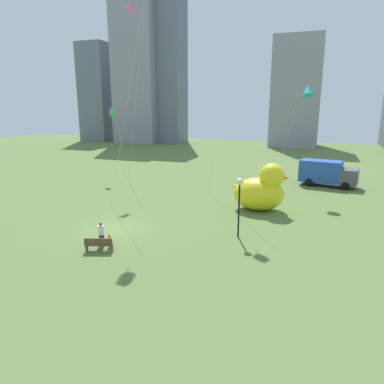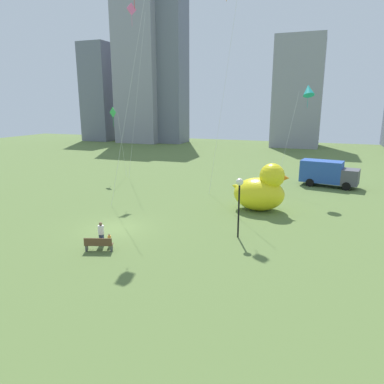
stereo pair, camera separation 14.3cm
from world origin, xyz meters
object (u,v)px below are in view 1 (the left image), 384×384
object	(u,v)px
box_truck	(327,173)
kite_teal	(308,90)
lamppost	(239,191)
park_bench	(99,244)
kite_green	(112,115)
kite_pink	(131,22)
giant_inflatable_duck	(261,190)
person_child	(110,240)
person_adult	(101,233)

from	to	relation	value
box_truck	kite_teal	xyz separation A→B (m)	(-2.53, -4.06, 8.84)
lamppost	kite_teal	xyz separation A→B (m)	(3.25, 14.92, 7.00)
park_bench	box_truck	xyz separation A→B (m)	(13.39, 24.37, 0.97)
park_bench	kite_green	bearing A→B (deg)	119.19
box_truck	park_bench	bearing A→B (deg)	-118.79
kite_pink	park_bench	bearing A→B (deg)	-67.77
giant_inflatable_duck	kite_green	world-z (taller)	kite_green
kite_teal	giant_inflatable_duck	bearing A→B (deg)	-110.28
park_bench	kite_pink	distance (m)	27.75
person_child	lamppost	bearing A→B (deg)	31.50
lamppost	kite_teal	size ratio (longest dim) A/B	0.38
kite_pink	person_adult	bearing A→B (deg)	-67.83
park_bench	person_child	distance (m)	0.90
box_truck	kite_teal	distance (m)	10.05
person_adult	kite_teal	size ratio (longest dim) A/B	0.14
person_adult	kite_green	distance (m)	23.23
kite_pink	person_child	bearing A→B (deg)	-66.30
park_bench	kite_green	xyz separation A→B (m)	(-11.29, 20.21, 7.26)
lamppost	kite_teal	bearing A→B (deg)	77.73
giant_inflatable_duck	lamppost	world-z (taller)	lamppost
person_adult	giant_inflatable_duck	size ratio (longest dim) A/B	0.31
kite_pink	kite_teal	bearing A→B (deg)	0.60
person_child	box_truck	xyz separation A→B (m)	(13.16, 23.50, 0.97)
box_truck	person_adult	bearing A→B (deg)	-120.39
kite_green	box_truck	bearing A→B (deg)	9.57
person_child	kite_teal	size ratio (longest dim) A/B	0.08
person_adult	box_truck	xyz separation A→B (m)	(13.78, 23.49, 0.58)
box_truck	person_child	bearing A→B (deg)	-119.25
kite_teal	park_bench	bearing A→B (deg)	-118.14
person_child	box_truck	distance (m)	26.96
lamppost	box_truck	bearing A→B (deg)	73.06
person_child	box_truck	bearing A→B (deg)	60.75
park_bench	person_child	size ratio (longest dim) A/B	2.06
lamppost	kite_pink	world-z (taller)	kite_pink
kite_teal	kite_pink	bearing A→B (deg)	-179.40
lamppost	kite_green	world-z (taller)	kite_green
person_adult	giant_inflatable_duck	world-z (taller)	giant_inflatable_duck
person_child	kite_green	size ratio (longest dim) A/B	0.10
kite_teal	person_child	bearing A→B (deg)	-118.67
lamppost	kite_teal	world-z (taller)	kite_teal
person_adult	box_truck	world-z (taller)	box_truck
person_adult	kite_pink	xyz separation A→B (m)	(-7.84, 19.23, 16.88)
person_adult	lamppost	xyz separation A→B (m)	(8.00, 4.51, 2.42)
box_truck	kite_pink	xyz separation A→B (m)	(-21.61, -4.26, 16.30)
person_child	lamppost	world-z (taller)	lamppost
lamppost	kite_green	xyz separation A→B (m)	(-18.91, 14.82, 4.45)
box_truck	kite_green	world-z (taller)	kite_green
person_adult	kite_teal	world-z (taller)	kite_teal
person_child	kite_green	xyz separation A→B (m)	(-11.52, 19.34, 7.26)
giant_inflatable_duck	lamppost	bearing A→B (deg)	-92.79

